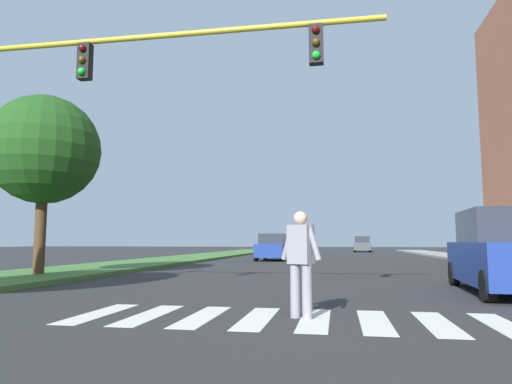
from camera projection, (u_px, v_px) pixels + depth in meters
The scene contains 11 objects.
ground_plane at pixel (325, 261), 28.75m from camera, with size 140.00×140.00×0.00m, color #2D2D30.
crosswalk at pixel (286, 319), 7.16m from camera, with size 6.75×2.20×0.01m.
median_strip at pixel (176, 260), 28.38m from camera, with size 4.21×64.00×0.15m, color #477A38.
tree_mid at pixel (44, 150), 15.38m from camera, with size 3.65×3.65×5.94m.
sidewalk_right at pixel (496, 262), 25.18m from camera, with size 3.00×64.00×0.15m, color #9E9991.
traffic_light_gantry at pixel (83, 94), 9.92m from camera, with size 9.19×0.30×6.00m.
pedestrian_performer at pixel (301, 259), 7.31m from camera, with size 0.70×0.43×1.69m.
suv_crossing at pixel (506, 253), 10.80m from camera, with size 2.23×4.71×1.97m.
sedan_midblock at pixel (273, 248), 29.08m from camera, with size 1.83×4.21×1.68m.
sedan_distant at pixel (289, 246), 39.91m from camera, with size 2.14×4.36×1.70m.
sedan_far_horizon at pixel (362, 245), 51.83m from camera, with size 2.08×4.27×1.76m.
Camera 1 is at (0.83, 0.65, 1.21)m, focal length 32.24 mm.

